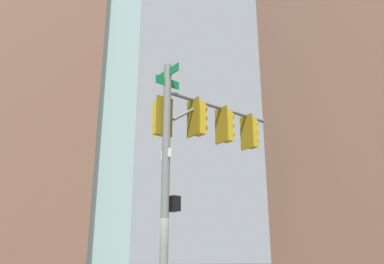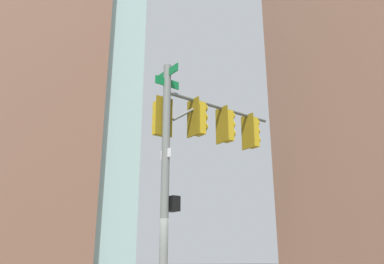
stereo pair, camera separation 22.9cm
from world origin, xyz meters
name	(u,v)px [view 2 (the right image)]	position (x,y,z in m)	size (l,w,h in m)	color
signal_pole_assembly	(197,140)	(0.23, 1.18, 4.83)	(1.14, 4.47, 6.91)	slate
building_brick_nearside	(6,109)	(-42.07, 1.28, 19.60)	(21.89, 17.74, 39.21)	#845B47
building_brick_midblock	(367,98)	(-18.12, 42.42, 22.44)	(22.03, 15.28, 44.87)	#845B47
building_glass_tower	(22,41)	(-45.26, 2.41, 31.37)	(25.96, 26.18, 62.74)	#9EC6C1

